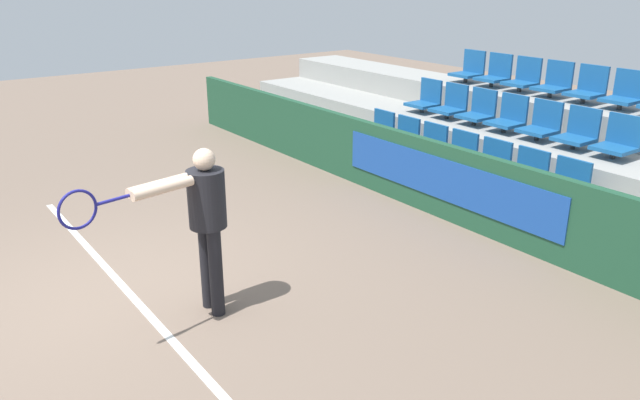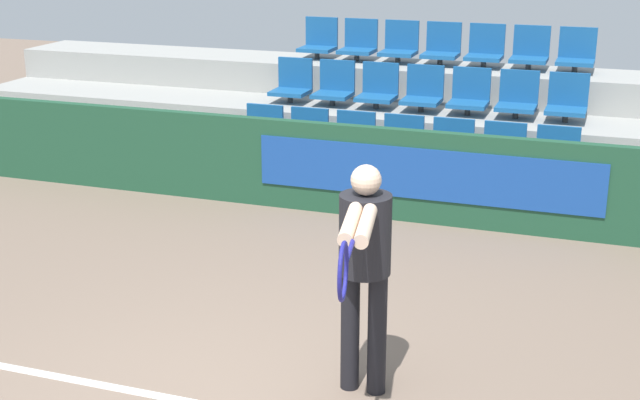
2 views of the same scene
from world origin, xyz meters
The scene contains 26 objects.
barrier_wall centered at (0.01, 4.36, 0.50)m, with size 12.65×0.14×1.00m.
bleacher_tier_front centered at (0.00, 4.96, 0.20)m, with size 12.25×1.05×0.41m.
bleacher_tier_middle centered at (0.00, 6.01, 0.41)m, with size 12.25×1.05×0.82m.
bleacher_tier_back centered at (0.00, 7.05, 0.61)m, with size 12.25×1.05×1.23m.
stadium_chair_0 centered at (-1.72, 5.09, 0.63)m, with size 0.46×0.44×0.55m.
stadium_chair_1 centered at (-1.15, 5.09, 0.63)m, with size 0.46×0.44×0.55m.
stadium_chair_2 centered at (-0.57, 5.09, 0.63)m, with size 0.46×0.44×0.55m.
stadium_chair_3 centered at (0.00, 5.09, 0.63)m, with size 0.46×0.44×0.55m.
stadium_chair_4 centered at (0.57, 5.09, 0.63)m, with size 0.46×0.44×0.55m.
stadium_chair_5 centered at (1.15, 5.09, 0.63)m, with size 0.46×0.44×0.55m.
stadium_chair_6 centered at (1.72, 5.09, 0.63)m, with size 0.46×0.44×0.55m.
stadium_chair_7 centered at (-1.72, 6.14, 1.04)m, with size 0.46×0.44×0.55m.
stadium_chair_8 centered at (-1.15, 6.14, 1.04)m, with size 0.46×0.44×0.55m.
stadium_chair_9 centered at (-0.57, 6.14, 1.04)m, with size 0.46×0.44×0.55m.
stadium_chair_10 centered at (0.00, 6.14, 1.04)m, with size 0.46×0.44×0.55m.
stadium_chair_11 centered at (0.57, 6.14, 1.04)m, with size 0.46×0.44×0.55m.
stadium_chair_12 centered at (1.15, 6.14, 1.04)m, with size 0.46×0.44×0.55m.
stadium_chair_13 centered at (1.72, 6.14, 1.04)m, with size 0.46×0.44×0.55m.
stadium_chair_14 centered at (-1.72, 7.19, 1.45)m, with size 0.46×0.44×0.55m.
stadium_chair_15 centered at (-1.15, 7.19, 1.45)m, with size 0.46×0.44×0.55m.
stadium_chair_16 centered at (-0.57, 7.19, 1.45)m, with size 0.46×0.44×0.55m.
stadium_chair_17 centered at (0.00, 7.19, 1.45)m, with size 0.46×0.44×0.55m.
stadium_chair_18 centered at (0.57, 7.19, 1.45)m, with size 0.46×0.44×0.55m.
stadium_chair_19 centered at (1.15, 7.19, 1.45)m, with size 0.46×0.44×0.55m.
stadium_chair_20 centered at (1.72, 7.19, 1.45)m, with size 0.46×0.44×0.55m.
tennis_player centered at (0.85, 0.71, 1.02)m, with size 0.44×1.52×1.62m.
Camera 2 is at (2.35, -4.51, 3.16)m, focal length 50.00 mm.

